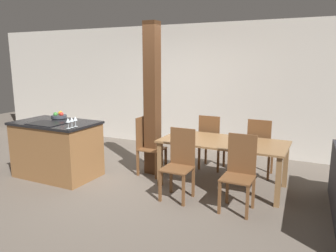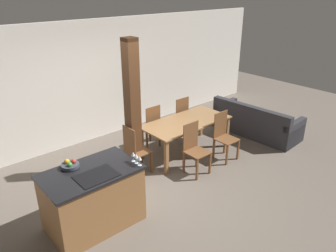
{
  "view_description": "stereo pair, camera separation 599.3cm",
  "coord_description": "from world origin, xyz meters",
  "px_view_note": "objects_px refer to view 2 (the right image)",
  "views": [
    {
      "loc": [
        2.77,
        -4.21,
        1.94
      ],
      "look_at": [
        0.6,
        0.2,
        0.95
      ],
      "focal_mm": 35.0,
      "sensor_mm": 36.0,
      "label": 1
    },
    {
      "loc": [
        -3.04,
        -4.01,
        3.39
      ],
      "look_at": [
        0.6,
        0.2,
        0.95
      ],
      "focal_mm": 35.0,
      "sensor_mm": 36.0,
      "label": 2
    }
  ],
  "objects_px": {
    "dining_chair_near_left": "(194,148)",
    "dining_chair_far_right": "(179,117)",
    "dining_chair_near_right": "(224,135)",
    "dining_chair_far_left": "(150,126)",
    "kitchen_island": "(93,198)",
    "couch": "(256,123)",
    "timber_post": "(133,110)",
    "wine_glass_near": "(139,158)",
    "wine_glass_far": "(133,154)",
    "fruit_bowl": "(70,165)",
    "dining_table": "(186,125)",
    "wine_glass_middle": "(136,156)",
    "dining_chair_head_end": "(135,150)"
  },
  "relations": [
    {
      "from": "dining_chair_near_left",
      "to": "dining_chair_far_right",
      "type": "distance_m",
      "value": 1.61
    },
    {
      "from": "dining_chair_near_right",
      "to": "dining_chair_far_left",
      "type": "xyz_separation_m",
      "value": [
        -0.86,
        1.36,
        0.0
      ]
    },
    {
      "from": "dining_chair_near_left",
      "to": "dining_chair_near_right",
      "type": "bearing_deg",
      "value": 0.0
    },
    {
      "from": "kitchen_island",
      "to": "dining_chair_far_left",
      "type": "bearing_deg",
      "value": 33.36
    },
    {
      "from": "dining_chair_near_left",
      "to": "dining_chair_near_right",
      "type": "xyz_separation_m",
      "value": [
        0.86,
        0.0,
        0.0
      ]
    },
    {
      "from": "couch",
      "to": "timber_post",
      "type": "bearing_deg",
      "value": 77.57
    },
    {
      "from": "wine_glass_near",
      "to": "wine_glass_far",
      "type": "distance_m",
      "value": 0.16
    },
    {
      "from": "fruit_bowl",
      "to": "couch",
      "type": "bearing_deg",
      "value": 1.15
    },
    {
      "from": "dining_chair_far_left",
      "to": "timber_post",
      "type": "relative_size",
      "value": 0.39
    },
    {
      "from": "dining_table",
      "to": "wine_glass_middle",
      "type": "bearing_deg",
      "value": -152.55
    },
    {
      "from": "wine_glass_far",
      "to": "dining_chair_near_left",
      "type": "relative_size",
      "value": 0.16
    },
    {
      "from": "fruit_bowl",
      "to": "dining_chair_far_right",
      "type": "xyz_separation_m",
      "value": [
        3.24,
        1.19,
        -0.47
      ]
    },
    {
      "from": "dining_chair_near_right",
      "to": "wine_glass_far",
      "type": "bearing_deg",
      "value": -173.14
    },
    {
      "from": "kitchen_island",
      "to": "fruit_bowl",
      "type": "bearing_deg",
      "value": 122.52
    },
    {
      "from": "dining_chair_far_right",
      "to": "timber_post",
      "type": "distance_m",
      "value": 1.96
    },
    {
      "from": "wine_glass_near",
      "to": "dining_table",
      "type": "xyz_separation_m",
      "value": [
        2.03,
        1.13,
        -0.43
      ]
    },
    {
      "from": "timber_post",
      "to": "wine_glass_near",
      "type": "bearing_deg",
      "value": -121.61
    },
    {
      "from": "couch",
      "to": "wine_glass_middle",
      "type": "bearing_deg",
      "value": 95.53
    },
    {
      "from": "wine_glass_near",
      "to": "timber_post",
      "type": "bearing_deg",
      "value": 58.39
    },
    {
      "from": "wine_glass_middle",
      "to": "couch",
      "type": "distance_m",
      "value": 4.1
    },
    {
      "from": "dining_chair_near_left",
      "to": "dining_table",
      "type": "bearing_deg",
      "value": 57.82
    },
    {
      "from": "wine_glass_near",
      "to": "dining_chair_far_right",
      "type": "height_order",
      "value": "wine_glass_near"
    },
    {
      "from": "dining_chair_far_right",
      "to": "couch",
      "type": "relative_size",
      "value": 0.48
    },
    {
      "from": "fruit_bowl",
      "to": "dining_chair_head_end",
      "type": "xyz_separation_m",
      "value": [
        1.48,
        0.51,
        -0.47
      ]
    },
    {
      "from": "dining_table",
      "to": "fruit_bowl",
      "type": "bearing_deg",
      "value": -169.66
    },
    {
      "from": "couch",
      "to": "kitchen_island",
      "type": "bearing_deg",
      "value": 90.94
    },
    {
      "from": "dining_table",
      "to": "dining_chair_far_right",
      "type": "height_order",
      "value": "dining_chair_far_right"
    },
    {
      "from": "couch",
      "to": "fruit_bowl",
      "type": "bearing_deg",
      "value": 87.59
    },
    {
      "from": "fruit_bowl",
      "to": "wine_glass_near",
      "type": "relative_size",
      "value": 1.65
    },
    {
      "from": "dining_chair_far_left",
      "to": "dining_chair_head_end",
      "type": "distance_m",
      "value": 1.13
    },
    {
      "from": "dining_chair_near_right",
      "to": "dining_chair_far_left",
      "type": "bearing_deg",
      "value": 122.18
    },
    {
      "from": "dining_table",
      "to": "couch",
      "type": "height_order",
      "value": "couch"
    },
    {
      "from": "fruit_bowl",
      "to": "dining_chair_far_right",
      "type": "distance_m",
      "value": 3.49
    },
    {
      "from": "dining_chair_near_right",
      "to": "dining_chair_far_left",
      "type": "relative_size",
      "value": 1.0
    },
    {
      "from": "fruit_bowl",
      "to": "dining_chair_far_right",
      "type": "height_order",
      "value": "fruit_bowl"
    },
    {
      "from": "fruit_bowl",
      "to": "dining_chair_head_end",
      "type": "bearing_deg",
      "value": 19.09
    },
    {
      "from": "dining_chair_far_right",
      "to": "dining_chair_head_end",
      "type": "height_order",
      "value": "same"
    },
    {
      "from": "dining_chair_head_end",
      "to": "dining_chair_near_right",
      "type": "bearing_deg",
      "value": -111.13
    },
    {
      "from": "kitchen_island",
      "to": "dining_chair_head_end",
      "type": "xyz_separation_m",
      "value": [
        1.31,
        0.78,
        0.04
      ]
    },
    {
      "from": "dining_chair_far_right",
      "to": "dining_chair_head_end",
      "type": "relative_size",
      "value": 1.0
    },
    {
      "from": "dining_chair_near_left",
      "to": "dining_chair_near_right",
      "type": "relative_size",
      "value": 1.0
    },
    {
      "from": "wine_glass_middle",
      "to": "dining_table",
      "type": "xyz_separation_m",
      "value": [
        2.03,
        1.05,
        -0.43
      ]
    },
    {
      "from": "dining_chair_far_left",
      "to": "dining_table",
      "type": "bearing_deg",
      "value": 122.18
    },
    {
      "from": "wine_glass_near",
      "to": "fruit_bowl",
      "type": "bearing_deg",
      "value": 141.76
    },
    {
      "from": "wine_glass_near",
      "to": "dining_chair_far_right",
      "type": "xyz_separation_m",
      "value": [
        2.46,
        1.81,
        -0.55
      ]
    },
    {
      "from": "wine_glass_near",
      "to": "dining_chair_far_left",
      "type": "distance_m",
      "value": 2.48
    },
    {
      "from": "dining_chair_near_left",
      "to": "dining_chair_near_right",
      "type": "distance_m",
      "value": 0.86
    },
    {
      "from": "timber_post",
      "to": "dining_chair_near_right",
      "type": "bearing_deg",
      "value": -24.14
    },
    {
      "from": "fruit_bowl",
      "to": "dining_chair_far_left",
      "type": "bearing_deg",
      "value": 26.56
    },
    {
      "from": "dining_chair_far_right",
      "to": "wine_glass_near",
      "type": "bearing_deg",
      "value": 36.41
    }
  ]
}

